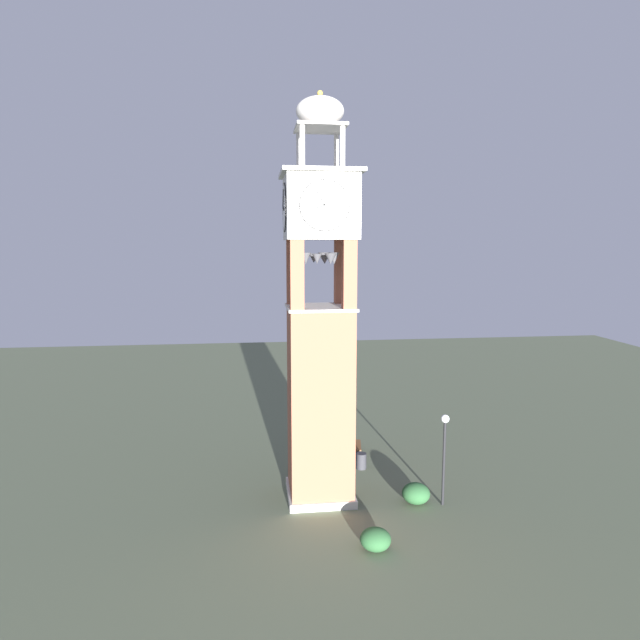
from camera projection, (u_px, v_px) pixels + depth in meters
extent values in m
plane|color=#5B664C|center=(320.00, 496.00, 24.65)|extent=(80.00, 80.00, 0.00)
cube|color=#93543D|center=(320.00, 405.00, 24.06)|extent=(2.72, 2.72, 8.56)
cube|color=beige|center=(320.00, 492.00, 24.62)|extent=(2.92, 2.92, 0.35)
cube|color=black|center=(316.00, 460.00, 25.84)|extent=(1.10, 0.04, 2.20)
cylinder|color=beige|center=(316.00, 432.00, 25.65)|extent=(1.10, 0.04, 1.10)
cube|color=#93543D|center=(341.00, 273.00, 24.47)|extent=(0.56, 0.56, 2.95)
cube|color=#93543D|center=(293.00, 273.00, 24.21)|extent=(0.56, 0.56, 2.95)
cube|color=#93543D|center=(349.00, 276.00, 22.35)|extent=(0.56, 0.56, 2.95)
cube|color=#93543D|center=(297.00, 276.00, 22.08)|extent=(0.56, 0.56, 2.95)
cube|color=beige|center=(320.00, 307.00, 23.47)|extent=(2.88, 2.88, 0.12)
cone|color=#4C4C51|center=(306.00, 259.00, 23.23)|extent=(0.47, 0.47, 0.50)
cone|color=#4C4C51|center=(317.00, 259.00, 22.59)|extent=(0.43, 0.43, 0.41)
cone|color=#4C4C51|center=(331.00, 259.00, 22.77)|extent=(0.53, 0.53, 0.46)
cone|color=#4C4C51|center=(334.00, 258.00, 23.30)|extent=(0.46, 0.46, 0.51)
cone|color=#4C4C51|center=(325.00, 258.00, 23.76)|extent=(0.59, 0.59, 0.50)
cone|color=#4C4C51|center=(314.00, 258.00, 23.73)|extent=(0.46, 0.46, 0.41)
cube|color=beige|center=(320.00, 208.00, 22.90)|extent=(2.96, 2.96, 2.66)
cylinder|color=white|center=(316.00, 210.00, 24.37)|extent=(2.02, 0.05, 2.02)
torus|color=black|center=(316.00, 210.00, 24.37)|extent=(2.04, 0.06, 2.04)
cube|color=black|center=(310.00, 212.00, 24.41)|extent=(0.51, 0.03, 0.21)
cube|color=black|center=(311.00, 202.00, 24.36)|extent=(0.45, 0.03, 0.73)
cylinder|color=white|center=(325.00, 205.00, 21.42)|extent=(2.02, 0.05, 2.02)
torus|color=black|center=(325.00, 205.00, 21.42)|extent=(2.04, 0.06, 2.04)
cube|color=black|center=(319.00, 207.00, 21.34)|extent=(0.51, 0.03, 0.21)
cube|color=black|center=(320.00, 196.00, 21.29)|extent=(0.45, 0.03, 0.73)
cylinder|color=white|center=(355.00, 208.00, 23.08)|extent=(0.05, 2.02, 2.02)
torus|color=black|center=(355.00, 208.00, 23.08)|extent=(0.06, 2.04, 2.04)
cube|color=black|center=(358.00, 209.00, 22.85)|extent=(0.03, 0.51, 0.21)
cube|color=black|center=(357.00, 199.00, 22.84)|extent=(0.03, 0.45, 0.73)
cylinder|color=white|center=(284.00, 208.00, 22.72)|extent=(0.05, 2.02, 2.02)
torus|color=black|center=(284.00, 208.00, 22.72)|extent=(0.06, 2.04, 2.04)
cube|color=black|center=(283.00, 209.00, 22.47)|extent=(0.03, 0.51, 0.21)
cube|color=black|center=(283.00, 199.00, 22.47)|extent=(0.03, 0.45, 0.73)
cube|color=beige|center=(320.00, 174.00, 22.70)|extent=(3.32, 3.32, 0.16)
cylinder|color=beige|center=(336.00, 154.00, 23.48)|extent=(0.22, 0.22, 1.70)
cylinder|color=beige|center=(299.00, 153.00, 23.28)|extent=(0.22, 0.22, 1.70)
cylinder|color=beige|center=(343.00, 148.00, 21.88)|extent=(0.22, 0.22, 1.70)
cylinder|color=beige|center=(302.00, 147.00, 21.68)|extent=(0.22, 0.22, 1.70)
cube|color=beige|center=(320.00, 128.00, 22.45)|extent=(2.07, 2.07, 0.12)
ellipsoid|color=beige|center=(320.00, 111.00, 22.37)|extent=(1.99, 1.99, 1.19)
sphere|color=#B79338|center=(320.00, 93.00, 22.27)|extent=(0.24, 0.24, 0.24)
cube|color=brown|center=(357.00, 445.00, 29.70)|extent=(0.70, 1.65, 0.06)
cube|color=brown|center=(353.00, 440.00, 29.67)|extent=(0.31, 1.59, 0.44)
cube|color=#2D2D33|center=(356.00, 445.00, 30.45)|extent=(0.40, 0.14, 0.42)
cube|color=#2D2D33|center=(357.00, 454.00, 29.02)|extent=(0.40, 0.14, 0.42)
cylinder|color=black|center=(444.00, 464.00, 23.59)|extent=(0.12, 0.12, 3.72)
sphere|color=silver|center=(445.00, 419.00, 23.32)|extent=(0.36, 0.36, 0.36)
cylinder|color=#2D2D33|center=(361.00, 461.00, 27.65)|extent=(0.52, 0.52, 0.80)
ellipsoid|color=#28562D|center=(376.00, 539.00, 20.27)|extent=(1.16, 1.16, 0.81)
ellipsoid|color=#28562D|center=(416.00, 493.00, 23.93)|extent=(1.23, 1.23, 0.89)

